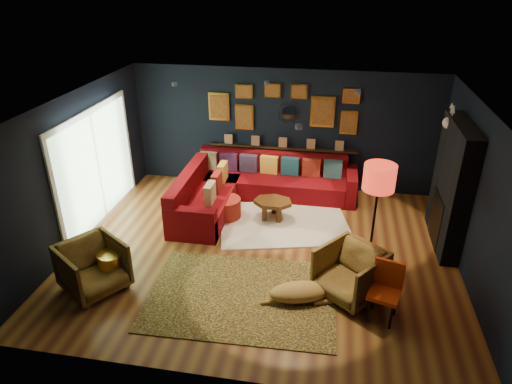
% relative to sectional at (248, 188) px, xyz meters
% --- Properties ---
extents(floor, '(6.50, 6.50, 0.00)m').
position_rel_sectional_xyz_m(floor, '(0.61, -1.81, -0.32)').
color(floor, '#976129').
rests_on(floor, ground).
extents(room_walls, '(6.50, 6.50, 6.50)m').
position_rel_sectional_xyz_m(room_walls, '(0.61, -1.81, 1.27)').
color(room_walls, black).
rests_on(room_walls, ground).
extents(sectional, '(3.41, 2.69, 0.86)m').
position_rel_sectional_xyz_m(sectional, '(0.00, 0.00, 0.00)').
color(sectional, maroon).
rests_on(sectional, ground).
extents(ledge, '(3.20, 0.12, 0.04)m').
position_rel_sectional_xyz_m(ledge, '(0.61, 0.87, 0.60)').
color(ledge, black).
rests_on(ledge, room_walls).
extents(gallery_wall, '(3.15, 0.04, 1.02)m').
position_rel_sectional_xyz_m(gallery_wall, '(0.60, 0.91, 1.48)').
color(gallery_wall, gold).
rests_on(gallery_wall, room_walls).
extents(sunburst_mirror, '(0.47, 0.16, 0.47)m').
position_rel_sectional_xyz_m(sunburst_mirror, '(0.71, 0.91, 1.38)').
color(sunburst_mirror, silver).
rests_on(sunburst_mirror, room_walls).
extents(fireplace, '(0.31, 1.60, 2.20)m').
position_rel_sectional_xyz_m(fireplace, '(3.71, -0.91, 0.70)').
color(fireplace, black).
rests_on(fireplace, ground).
extents(deer_head, '(0.50, 0.28, 0.45)m').
position_rel_sectional_xyz_m(deer_head, '(3.75, -0.41, 1.73)').
color(deer_head, white).
rests_on(deer_head, fireplace).
extents(sliding_door, '(0.06, 2.80, 2.20)m').
position_rel_sectional_xyz_m(sliding_door, '(-2.60, -1.21, 0.78)').
color(sliding_door, white).
rests_on(sliding_door, ground).
extents(ceiling_spots, '(3.30, 2.50, 0.06)m').
position_rel_sectional_xyz_m(ceiling_spots, '(0.61, -1.01, 2.24)').
color(ceiling_spots, black).
rests_on(ceiling_spots, room_walls).
extents(shag_rug, '(2.75, 2.27, 0.03)m').
position_rel_sectional_xyz_m(shag_rug, '(0.86, -0.78, -0.31)').
color(shag_rug, silver).
rests_on(shag_rug, ground).
extents(leopard_rug, '(2.85, 2.08, 0.02)m').
position_rel_sectional_xyz_m(leopard_rug, '(0.50, -3.02, -0.31)').
color(leopard_rug, tan).
rests_on(leopard_rug, ground).
extents(coffee_table, '(0.77, 0.58, 0.38)m').
position_rel_sectional_xyz_m(coffee_table, '(0.62, -0.65, 0.01)').
color(coffee_table, '#5C3714').
rests_on(coffee_table, shag_rug).
extents(pouf, '(0.58, 0.58, 0.38)m').
position_rel_sectional_xyz_m(pouf, '(-0.28, -0.74, -0.10)').
color(pouf, maroon).
rests_on(pouf, shag_rug).
extents(armchair_left, '(1.13, 1.15, 0.87)m').
position_rel_sectional_xyz_m(armchair_left, '(-1.73, -3.24, 0.11)').
color(armchair_left, '#B28437').
rests_on(armchair_left, ground).
extents(armchair_right, '(1.15, 1.14, 0.87)m').
position_rel_sectional_xyz_m(armchair_right, '(2.07, -2.71, 0.11)').
color(armchair_right, '#B28437').
rests_on(armchair_right, ground).
extents(gold_stool, '(0.41, 0.41, 0.52)m').
position_rel_sectional_xyz_m(gold_stool, '(-1.55, -3.01, -0.06)').
color(gold_stool, gold).
rests_on(gold_stool, ground).
extents(orange_chair, '(0.51, 0.51, 0.86)m').
position_rel_sectional_xyz_m(orange_chair, '(2.54, -3.09, 0.19)').
color(orange_chair, black).
rests_on(orange_chair, ground).
extents(floor_lamp, '(0.49, 0.49, 1.79)m').
position_rel_sectional_xyz_m(floor_lamp, '(2.40, -1.86, 1.19)').
color(floor_lamp, black).
rests_on(floor_lamp, ground).
extents(dog, '(1.36, 0.95, 0.39)m').
position_rel_sectional_xyz_m(dog, '(1.36, -2.98, -0.11)').
color(dog, '#BA8E41').
rests_on(dog, leopard_rug).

